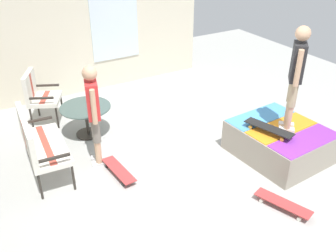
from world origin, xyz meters
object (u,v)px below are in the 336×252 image
at_px(person_skater, 296,72).
at_px(skateboard_spare, 283,203).
at_px(skateboard_by_bench, 119,170).
at_px(patio_bench, 37,141).
at_px(patio_table, 86,115).
at_px(skate_ramp, 281,141).
at_px(person_watching, 93,109).
at_px(skateboard_on_ramp, 269,128).
at_px(patio_chair_near_house, 38,93).

height_order(person_skater, skateboard_spare, person_skater).
height_order(person_skater, skateboard_by_bench, person_skater).
bearing_deg(patio_bench, patio_table, -52.09).
xyz_separation_m(skate_ramp, patio_table, (2.26, 2.55, 0.14)).
relative_size(person_skater, skateboard_by_bench, 2.04).
height_order(patio_table, person_watching, person_watching).
xyz_separation_m(person_watching, skateboard_on_ramp, (-1.36, -2.35, -0.35)).
distance_m(skateboard_by_bench, skateboard_spare, 2.47).
distance_m(patio_bench, person_watching, 0.95).
xyz_separation_m(patio_chair_near_house, skateboard_spare, (-4.18, -2.21, -0.53)).
bearing_deg(skate_ramp, skateboard_by_bench, 71.65).
distance_m(person_watching, skateboard_by_bench, 1.02).
relative_size(patio_table, skateboard_by_bench, 1.11).
bearing_deg(skateboard_by_bench, patio_chair_near_house, 13.97).
bearing_deg(patio_table, person_skater, -132.21).
bearing_deg(skateboard_spare, skate_ramp, -42.81).
height_order(skateboard_spare, skateboard_on_ramp, skateboard_on_ramp).
bearing_deg(person_watching, patio_chair_near_house, 13.49).
xyz_separation_m(patio_bench, person_watching, (-0.12, -0.87, 0.35)).
height_order(patio_bench, skateboard_on_ramp, patio_bench).
bearing_deg(skate_ramp, skateboard_on_ramp, 93.26).
xyz_separation_m(patio_chair_near_house, skateboard_by_bench, (-2.32, -0.58, -0.53)).
distance_m(skateboard_spare, skateboard_on_ramp, 1.26).
bearing_deg(skateboard_on_ramp, person_skater, -96.04).
distance_m(person_watching, skateboard_spare, 3.07).
xyz_separation_m(skate_ramp, person_watching, (1.34, 2.70, 0.70)).
height_order(patio_chair_near_house, skateboard_spare, patio_chair_near_house).
height_order(skateboard_by_bench, skateboard_spare, same).
distance_m(patio_bench, skateboard_spare, 3.65).
relative_size(patio_bench, skateboard_spare, 1.56).
relative_size(skate_ramp, person_skater, 1.23).
bearing_deg(patio_bench, person_skater, -112.92).
xyz_separation_m(skateboard_by_bench, skateboard_spare, (-1.86, -1.63, 0.00)).
xyz_separation_m(person_watching, person_skater, (-1.39, -2.71, 0.53)).
bearing_deg(patio_chair_near_house, person_skater, -135.73).
distance_m(skate_ramp, patio_table, 3.41).
bearing_deg(patio_table, patio_chair_near_house, 33.07).
xyz_separation_m(patio_bench, patio_table, (0.80, -1.03, -0.21)).
relative_size(skate_ramp, patio_chair_near_house, 2.00).
distance_m(patio_bench, patio_table, 1.32).
bearing_deg(person_skater, skateboard_by_bench, 70.56).
distance_m(patio_table, person_skater, 3.62).
bearing_deg(skate_ramp, patio_chair_near_house, 44.70).
distance_m(patio_chair_near_house, skateboard_spare, 4.76).
distance_m(person_skater, skateboard_by_bench, 3.07).
xyz_separation_m(patio_table, skateboard_spare, (-3.27, -1.62, -0.32)).
relative_size(patio_chair_near_house, skateboard_on_ramp, 1.24).
xyz_separation_m(patio_chair_near_house, person_skater, (-3.23, -3.15, 0.88)).
bearing_deg(patio_bench, skateboard_spare, -132.97).
bearing_deg(skateboard_spare, person_watching, 37.08).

